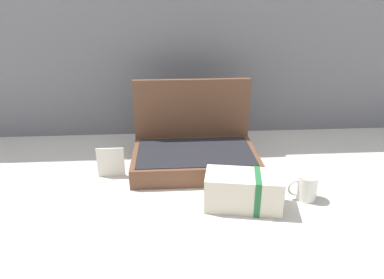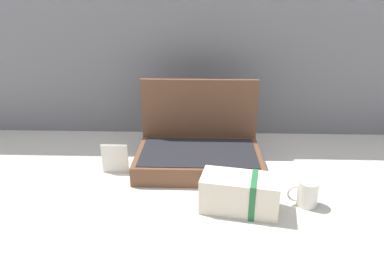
{
  "view_description": "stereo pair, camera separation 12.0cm",
  "coord_description": "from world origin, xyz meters",
  "px_view_note": "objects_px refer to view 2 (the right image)",
  "views": [
    {
      "loc": [
        -0.06,
        -1.2,
        0.69
      ],
      "look_at": [
        0.02,
        -0.02,
        0.2
      ],
      "focal_mm": 32.86,
      "sensor_mm": 36.0,
      "label": 1
    },
    {
      "loc": [
        0.06,
        -1.2,
        0.69
      ],
      "look_at": [
        0.02,
        -0.02,
        0.2
      ],
      "focal_mm": 32.86,
      "sensor_mm": 36.0,
      "label": 2
    }
  ],
  "objects_px": {
    "coffee_mug": "(307,193)",
    "info_card_left": "(115,159)",
    "open_suitcase": "(199,149)",
    "cream_toiletry_bag": "(241,193)"
  },
  "relations": [
    {
      "from": "coffee_mug",
      "to": "info_card_left",
      "type": "relative_size",
      "value": 0.87
    },
    {
      "from": "open_suitcase",
      "to": "info_card_left",
      "type": "xyz_separation_m",
      "value": [
        -0.34,
        -0.08,
        -0.01
      ]
    },
    {
      "from": "open_suitcase",
      "to": "cream_toiletry_bag",
      "type": "distance_m",
      "value": 0.37
    },
    {
      "from": "info_card_left",
      "to": "open_suitcase",
      "type": "bearing_deg",
      "value": 13.17
    },
    {
      "from": "cream_toiletry_bag",
      "to": "coffee_mug",
      "type": "distance_m",
      "value": 0.24
    },
    {
      "from": "cream_toiletry_bag",
      "to": "info_card_left",
      "type": "height_order",
      "value": "cream_toiletry_bag"
    },
    {
      "from": "cream_toiletry_bag",
      "to": "info_card_left",
      "type": "distance_m",
      "value": 0.55
    },
    {
      "from": "open_suitcase",
      "to": "cream_toiletry_bag",
      "type": "relative_size",
      "value": 1.85
    },
    {
      "from": "cream_toiletry_bag",
      "to": "coffee_mug",
      "type": "xyz_separation_m",
      "value": [
        0.23,
        0.03,
        -0.02
      ]
    },
    {
      "from": "coffee_mug",
      "to": "info_card_left",
      "type": "distance_m",
      "value": 0.76
    }
  ]
}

